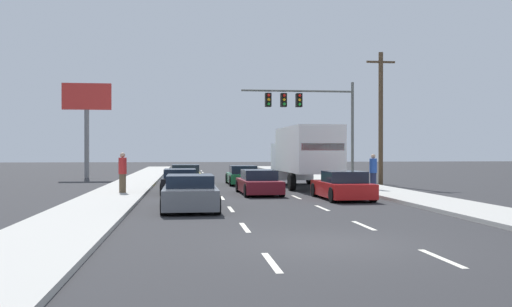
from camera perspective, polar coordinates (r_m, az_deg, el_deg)
The scene contains 16 objects.
ground_plane at distance 38.05m, azimuth -1.96°, elevation -2.93°, with size 140.00×140.00×0.00m, color #2B2B2D.
sidewalk_right at distance 34.37m, azimuth 9.84°, elevation -3.16°, with size 2.71×80.00×0.14m, color #B2AFA8.
sidewalk_left at distance 33.07m, azimuth -12.68°, elevation -3.30°, with size 2.71×80.00×0.14m, color #B2AFA8.
lane_markings at distance 33.54m, azimuth -1.28°, elevation -3.36°, with size 3.54×57.00×0.01m.
car_yellow at distance 35.71m, azimuth -7.04°, elevation -2.20°, with size 2.00×4.25×1.28m.
car_black at distance 28.90m, azimuth -7.57°, elevation -2.82°, with size 1.88×4.52×1.23m.
car_gray at distance 20.95m, azimuth -6.57°, elevation -3.94°, with size 2.01×4.68×1.25m.
car_green at distance 35.89m, azimuth -1.35°, elevation -2.24°, with size 1.89×4.32×1.21m.
car_maroon at distance 27.98m, azimuth 0.28°, elevation -2.96°, with size 1.95×4.57×1.20m.
box_truck at distance 33.06m, azimuth 4.76°, elevation 0.07°, with size 2.72×9.10×3.45m.
car_red at distance 25.37m, azimuth 8.59°, elevation -3.27°, with size 1.98×4.29×1.25m.
traffic_signal_mast at distance 40.43m, azimuth 4.64°, elevation 4.67°, with size 8.02×0.69×6.99m.
utility_pole_mid at distance 36.39m, azimuth 12.29°, elevation 3.61°, with size 1.80×0.28×8.23m.
roadside_billboard at distance 45.85m, azimuth -16.47°, elevation 4.04°, with size 3.69×0.36×7.30m.
pedestrian_near_corner at distance 27.97m, azimuth -13.12°, elevation -1.84°, with size 0.38×0.38×1.90m.
pedestrian_mid_block at distance 30.17m, azimuth 11.57°, elevation -1.78°, with size 0.38×0.38×1.82m.
Camera 1 is at (-3.32, -12.84, 2.14)m, focal length 40.26 mm.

